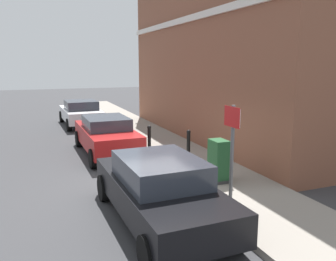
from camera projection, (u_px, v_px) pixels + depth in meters
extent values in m
plane|color=#38383A|center=(147.00, 184.00, 9.70)|extent=(80.00, 80.00, 0.00)
cube|color=gray|center=(147.00, 136.00, 15.86)|extent=(2.52, 30.00, 0.15)
cube|color=brown|center=(258.00, 48.00, 15.62)|extent=(7.25, 13.25, 8.00)
cube|color=silver|center=(184.00, 20.00, 14.10)|extent=(0.12, 13.25, 0.24)
cube|color=black|center=(159.00, 194.00, 7.29)|extent=(1.82, 4.41, 0.61)
cube|color=#2D333D|center=(160.00, 170.00, 7.14)|extent=(1.57, 2.07, 0.51)
cylinder|color=black|center=(104.00, 188.00, 8.52)|extent=(0.23, 0.64, 0.64)
cylinder|color=black|center=(166.00, 179.00, 9.14)|extent=(0.23, 0.64, 0.64)
cylinder|color=black|center=(149.00, 254.00, 5.55)|extent=(0.23, 0.64, 0.64)
cylinder|color=black|center=(235.00, 235.00, 6.17)|extent=(0.23, 0.64, 0.64)
cube|color=maroon|center=(106.00, 137.00, 12.83)|extent=(1.73, 4.34, 0.67)
cube|color=#2D333D|center=(106.00, 123.00, 12.70)|extent=(1.50, 1.97, 0.43)
cylinder|color=black|center=(79.00, 139.00, 14.06)|extent=(0.23, 0.64, 0.64)
cylinder|color=black|center=(117.00, 136.00, 14.65)|extent=(0.23, 0.64, 0.64)
cylinder|color=black|center=(93.00, 159.00, 11.14)|extent=(0.23, 0.64, 0.64)
cylinder|color=black|center=(140.00, 154.00, 11.72)|extent=(0.23, 0.64, 0.64)
cube|color=silver|center=(81.00, 114.00, 18.88)|extent=(1.90, 4.15, 0.60)
cube|color=#2D333D|center=(81.00, 105.00, 18.56)|extent=(1.62, 1.89, 0.48)
cylinder|color=black|center=(62.00, 117.00, 19.96)|extent=(0.24, 0.65, 0.64)
cylinder|color=black|center=(91.00, 115.00, 20.61)|extent=(0.24, 0.65, 0.64)
cylinder|color=black|center=(69.00, 125.00, 17.25)|extent=(0.24, 0.65, 0.64)
cylinder|color=black|center=(103.00, 123.00, 17.90)|extent=(0.24, 0.65, 0.64)
cube|color=#1E4C28|center=(218.00, 161.00, 9.43)|extent=(0.40, 0.55, 1.15)
cube|color=#333333|center=(218.00, 179.00, 9.53)|extent=(0.46, 0.61, 0.08)
cylinder|color=black|center=(188.00, 147.00, 11.46)|extent=(0.12, 0.12, 0.95)
sphere|color=black|center=(189.00, 132.00, 11.36)|extent=(0.14, 0.14, 0.14)
cylinder|color=black|center=(149.00, 141.00, 12.26)|extent=(0.12, 0.12, 0.95)
sphere|color=black|center=(149.00, 127.00, 12.17)|extent=(0.14, 0.14, 0.14)
cylinder|color=#59595B|center=(232.00, 158.00, 7.57)|extent=(0.08, 0.08, 2.30)
cube|color=white|center=(232.00, 117.00, 7.40)|extent=(0.03, 0.56, 0.40)
cube|color=red|center=(232.00, 117.00, 7.39)|extent=(0.01, 0.60, 0.44)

